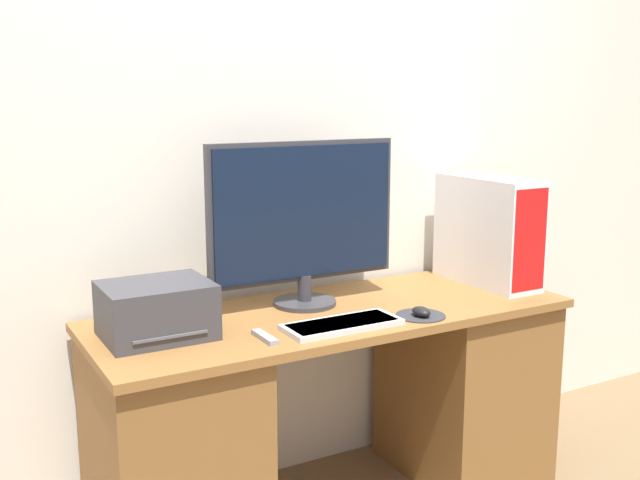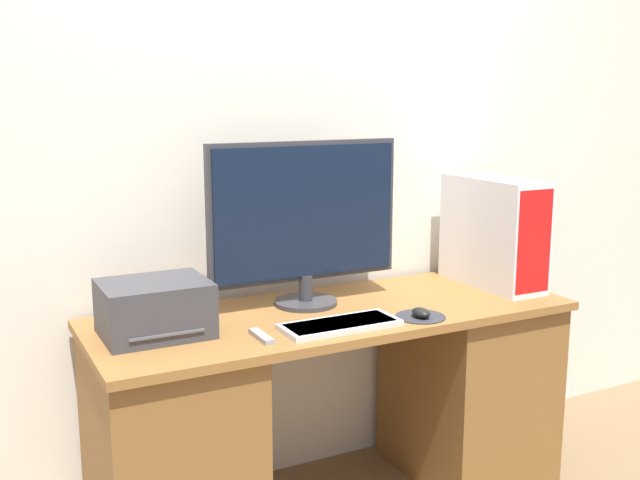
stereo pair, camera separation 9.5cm
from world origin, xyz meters
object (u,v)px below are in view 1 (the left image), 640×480
mouse (421,312)px  computer_tower (488,231)px  printer (157,310)px  remote_control (265,337)px  keyboard (342,324)px  monitor (304,217)px

mouse → computer_tower: size_ratio=0.17×
computer_tower → printer: (-1.34, -0.01, -0.13)m
printer → remote_control: (0.28, -0.19, -0.08)m
computer_tower → printer: size_ratio=1.40×
printer → keyboard: bearing=-19.9°
keyboard → remote_control: 0.27m
keyboard → remote_control: size_ratio=2.83×
printer → remote_control: size_ratio=2.38×
keyboard → printer: (-0.55, 0.20, 0.07)m
remote_control → mouse: bearing=-5.0°
monitor → printer: 0.62m
monitor → printer: size_ratio=2.19×
computer_tower → remote_control: (-1.06, -0.20, -0.20)m
monitor → remote_control: monitor is taller
monitor → remote_control: bearing=-135.5°
computer_tower → printer: bearing=-179.6°
keyboard → remote_control: keyboard is taller
mouse → printer: size_ratio=0.24×
keyboard → computer_tower: computer_tower is taller
mouse → monitor: bearing=128.8°
keyboard → computer_tower: bearing=14.7°
computer_tower → remote_control: bearing=-169.5°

